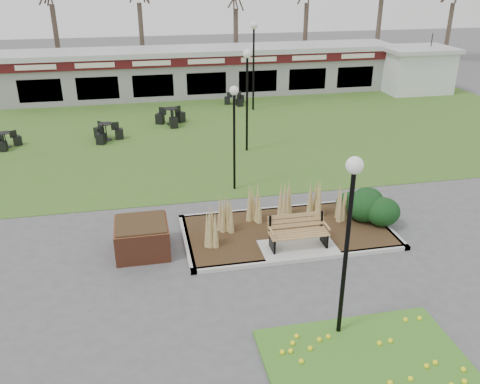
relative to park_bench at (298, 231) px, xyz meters
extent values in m
plane|color=#515154|center=(0.00, -0.25, -0.59)|extent=(100.00, 100.00, 0.00)
cube|color=#3E6B21|center=(0.00, 11.75, -0.58)|extent=(34.00, 16.00, 0.02)
cube|color=#397521|center=(0.00, -4.85, -0.55)|extent=(4.20, 3.00, 0.08)
cube|color=black|center=(0.00, 0.95, -0.53)|extent=(6.22, 3.22, 0.12)
cube|color=#B7B7B2|center=(0.00, -0.66, -0.53)|extent=(6.40, 0.18, 0.12)
cube|color=#B7B7B2|center=(0.00, 2.56, -0.53)|extent=(6.40, 0.18, 0.12)
cube|color=#B7B7B2|center=(-3.11, 0.95, -0.53)|extent=(0.18, 3.40, 0.12)
cube|color=#B7B7B2|center=(3.11, 0.95, -0.53)|extent=(0.18, 3.40, 0.12)
cube|color=#B7B7B2|center=(0.00, -0.10, -0.52)|extent=(2.20, 1.20, 0.13)
cone|color=#A28651|center=(-1.90, 1.35, 0.11)|extent=(0.36, 0.36, 1.15)
cone|color=#A28651|center=(-0.90, 1.75, 0.11)|extent=(0.36, 0.36, 1.15)
cone|color=#A28651|center=(0.20, 1.95, 0.11)|extent=(0.36, 0.36, 1.15)
cone|color=#A28651|center=(1.10, 1.75, 0.11)|extent=(0.36, 0.36, 1.15)
cone|color=#A28651|center=(1.90, 1.35, 0.11)|extent=(0.36, 0.36, 1.15)
cone|color=#A28651|center=(-2.40, 0.55, 0.11)|extent=(0.36, 0.36, 1.15)
ellipsoid|color=black|center=(2.60, 1.15, 0.00)|extent=(1.21, 1.10, 0.99)
ellipsoid|color=black|center=(3.00, 0.75, -0.04)|extent=(1.10, 1.00, 0.90)
ellipsoid|color=black|center=(2.90, 1.65, -0.06)|extent=(1.06, 0.96, 0.86)
ellipsoid|color=black|center=(2.30, 1.65, -0.11)|extent=(0.92, 0.84, 0.76)
cube|color=#A78B4B|center=(0.00, -0.10, -0.03)|extent=(1.70, 0.57, 0.04)
cube|color=#A78B4B|center=(0.00, 0.21, 0.25)|extent=(1.70, 0.13, 0.44)
cube|color=black|center=(-0.78, -0.10, -0.25)|extent=(0.06, 0.55, 0.42)
cube|color=black|center=(0.78, -0.10, -0.25)|extent=(0.06, 0.55, 0.42)
cube|color=black|center=(-0.78, 0.20, 0.22)|extent=(0.06, 0.06, 0.50)
cube|color=black|center=(0.78, 0.20, 0.22)|extent=(0.06, 0.06, 0.50)
cube|color=#A78B4B|center=(-0.82, -0.12, 0.15)|extent=(0.05, 0.50, 0.04)
cube|color=#A78B4B|center=(0.82, -0.12, 0.15)|extent=(0.05, 0.50, 0.04)
cube|color=brown|center=(-4.40, 0.75, -0.14)|extent=(1.50, 1.50, 0.90)
cube|color=black|center=(-4.40, 0.75, 0.33)|extent=(1.40, 1.40, 0.06)
cube|color=gray|center=(0.00, 19.75, 0.71)|extent=(24.00, 3.00, 2.60)
cube|color=#470F11|center=(0.00, 18.20, 1.76)|extent=(24.00, 0.18, 0.55)
cube|color=silver|center=(0.00, 19.75, 2.16)|extent=(24.60, 3.40, 0.30)
cube|color=silver|center=(0.00, 18.09, 1.76)|extent=(22.00, 0.02, 0.28)
cube|color=black|center=(0.00, 18.30, 0.41)|extent=(22.00, 0.10, 1.30)
cube|color=silver|center=(13.50, 17.75, 0.71)|extent=(4.00, 3.00, 2.60)
cube|color=silver|center=(13.50, 17.75, 2.11)|extent=(4.40, 3.40, 0.25)
cylinder|color=#47382B|center=(-9.00, 27.75, 2.00)|extent=(0.36, 0.36, 5.17)
cylinder|color=#47382B|center=(-3.00, 27.75, 2.00)|extent=(0.36, 0.36, 5.17)
cylinder|color=#47382B|center=(3.00, 27.75, 2.00)|extent=(0.36, 0.36, 5.17)
cylinder|color=#47382B|center=(9.00, 27.75, 2.00)|extent=(0.36, 0.36, 5.17)
cylinder|color=#47382B|center=(15.00, 27.75, 2.00)|extent=(0.36, 0.36, 5.17)
cylinder|color=#47382B|center=(21.00, 27.75, 2.00)|extent=(0.36, 0.36, 5.17)
cylinder|color=black|center=(-0.22, -3.75, 1.36)|extent=(0.10, 0.10, 3.90)
sphere|color=white|center=(-0.22, -3.75, 3.47)|extent=(0.35, 0.35, 0.35)
cylinder|color=black|center=(-0.95, 4.62, 1.17)|extent=(0.09, 0.09, 3.53)
sphere|color=white|center=(-0.95, 4.62, 3.08)|extent=(0.32, 0.32, 0.32)
cylinder|color=black|center=(0.40, 8.67, 1.44)|extent=(0.10, 0.10, 4.07)
sphere|color=white|center=(0.40, 8.67, 3.64)|extent=(0.37, 0.37, 0.37)
cylinder|color=black|center=(2.24, 15.39, 1.63)|extent=(0.11, 0.11, 4.44)
sphere|color=white|center=(2.24, 15.39, 4.03)|extent=(0.40, 0.40, 0.40)
cylinder|color=black|center=(-10.17, 11.25, -0.55)|extent=(0.41, 0.41, 0.03)
cylinder|color=black|center=(-10.17, 11.25, -0.23)|extent=(0.05, 0.05, 0.67)
cylinder|color=black|center=(-10.17, 11.25, 0.12)|extent=(0.56, 0.56, 0.02)
cube|color=black|center=(-9.72, 11.50, -0.36)|extent=(0.43, 0.43, 0.43)
cube|color=black|center=(-10.18, 10.74, -0.36)|extent=(0.32, 0.32, 0.43)
cylinder|color=black|center=(-5.76, 11.41, -0.55)|extent=(0.47, 0.47, 0.03)
cylinder|color=black|center=(-5.76, 11.41, -0.17)|extent=(0.05, 0.05, 0.77)
cylinder|color=black|center=(-5.76, 11.41, 0.22)|extent=(0.64, 0.64, 0.03)
cube|color=black|center=(-5.17, 11.49, -0.32)|extent=(0.41, 0.41, 0.49)
cube|color=black|center=(-6.11, 11.88, -0.32)|extent=(0.51, 0.51, 0.49)
cube|color=black|center=(-5.98, 10.87, -0.32)|extent=(0.48, 0.48, 0.49)
cylinder|color=black|center=(-2.56, 13.37, -0.55)|extent=(0.50, 0.50, 0.03)
cylinder|color=black|center=(-2.56, 13.37, -0.15)|extent=(0.06, 0.06, 0.82)
cylinder|color=black|center=(-2.56, 13.37, 0.27)|extent=(0.68, 0.68, 0.03)
cube|color=black|center=(-2.05, 13.74, -0.31)|extent=(0.54, 0.54, 0.52)
cube|color=black|center=(-3.13, 13.62, -0.31)|extent=(0.51, 0.51, 0.52)
cube|color=black|center=(-2.49, 12.75, -0.31)|extent=(0.42, 0.42, 0.52)
cylinder|color=black|center=(1.51, 16.75, -0.55)|extent=(0.41, 0.41, 0.03)
cylinder|color=black|center=(1.51, 16.75, -0.23)|extent=(0.05, 0.05, 0.67)
cylinder|color=black|center=(1.51, 16.75, 0.12)|extent=(0.56, 0.56, 0.02)
cube|color=black|center=(1.87, 17.11, -0.36)|extent=(0.45, 0.45, 0.43)
cube|color=black|center=(1.02, 16.88, -0.36)|extent=(0.39, 0.39, 0.43)
cube|color=black|center=(1.64, 16.26, -0.36)|extent=(0.39, 0.39, 0.43)
cylinder|color=black|center=(14.34, 17.75, 0.51)|extent=(0.06, 0.06, 2.20)
imported|color=blue|center=(14.34, 17.75, 1.02)|extent=(2.65, 2.67, 1.84)
imported|color=black|center=(-12.26, 25.34, 0.10)|extent=(4.42, 2.53, 1.38)
camera|label=1|loc=(-4.22, -12.23, 7.00)|focal=38.00mm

